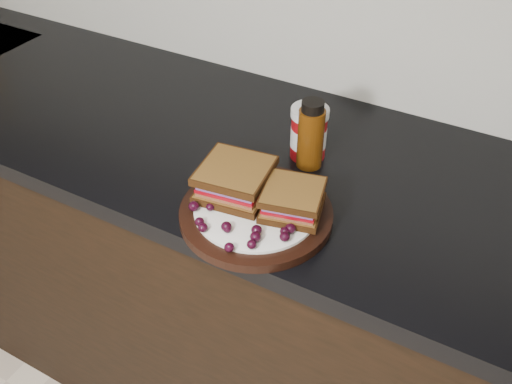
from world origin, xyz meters
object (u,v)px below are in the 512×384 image
sandwich_left (235,180)px  oil_bottle (311,134)px  plate (256,214)px  condiment_jar (309,133)px

sandwich_left → oil_bottle: (0.07, 0.18, 0.02)m
plate → sandwich_left: sandwich_left is taller
oil_bottle → condiment_jar: bearing=120.9°
condiment_jar → oil_bottle: (0.02, -0.03, 0.02)m
plate → sandwich_left: (-0.06, 0.02, 0.04)m
condiment_jar → oil_bottle: 0.04m
plate → oil_bottle: bearing=85.5°
plate → oil_bottle: (0.02, 0.20, 0.06)m
sandwich_left → oil_bottle: oil_bottle is taller
plate → sandwich_left: 0.07m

